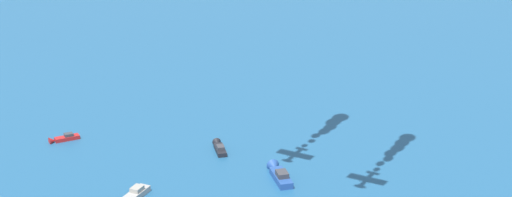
# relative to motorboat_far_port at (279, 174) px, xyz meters

# --- Properties ---
(motorboat_far_port) EXTENTS (3.72, 9.53, 2.69)m
(motorboat_far_port) POSITION_rel_motorboat_far_port_xyz_m (0.00, 0.00, 0.00)
(motorboat_far_port) COLOR #23478C
(motorboat_far_port) RESTS_ON ground_plane
(motorboat_inshore) EXTENTS (6.16, 3.54, 1.74)m
(motorboat_inshore) POSITION_rel_motorboat_far_port_xyz_m (40.28, -21.27, -0.26)
(motorboat_inshore) COLOR #B21E1E
(motorboat_inshore) RESTS_ON ground_plane
(motorboat_offshore) EXTENTS (6.00, 7.96, 2.34)m
(motorboat_offshore) POSITION_rel_motorboat_far_port_xyz_m (26.29, 5.82, -0.10)
(motorboat_offshore) COLOR #9E9993
(motorboat_offshore) RESTS_ON ground_plane
(motorboat_mid_cluster) EXTENTS (2.38, 6.73, 1.91)m
(motorboat_mid_cluster) POSITION_rel_motorboat_far_port_xyz_m (9.86, -13.37, -0.21)
(motorboat_mid_cluster) COLOR black
(motorboat_mid_cluster) RESTS_ON ground_plane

